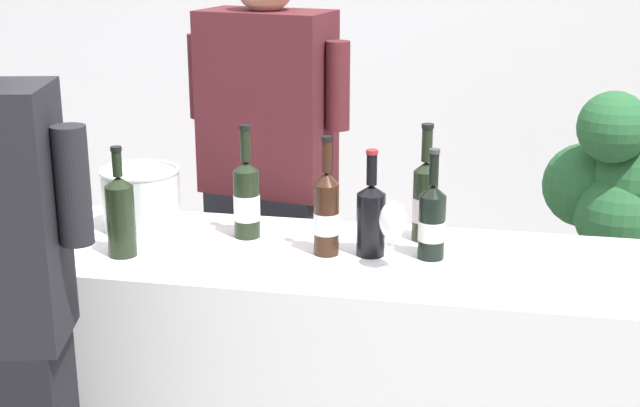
% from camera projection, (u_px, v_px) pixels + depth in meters
% --- Properties ---
extents(wall_back, '(8.00, 0.10, 2.80)m').
position_uv_depth(wall_back, '(390.00, 5.00, 4.90)').
color(wall_back, white).
rests_on(wall_back, ground_plane).
extents(counter, '(2.30, 0.61, 0.92)m').
position_uv_depth(counter, '(281.00, 392.00, 2.74)').
color(counter, white).
rests_on(counter, ground_plane).
extents(wine_bottle_0, '(0.07, 0.07, 0.35)m').
position_uv_depth(wine_bottle_0, '(326.00, 213.00, 2.55)').
color(wine_bottle_0, black).
rests_on(wine_bottle_0, counter).
extents(wine_bottle_1, '(0.08, 0.08, 0.35)m').
position_uv_depth(wine_bottle_1, '(425.00, 199.00, 2.66)').
color(wine_bottle_1, black).
rests_on(wine_bottle_1, counter).
extents(wine_bottle_3, '(0.08, 0.08, 0.34)m').
position_uv_depth(wine_bottle_3, '(247.00, 198.00, 2.69)').
color(wine_bottle_3, black).
rests_on(wine_bottle_3, counter).
extents(wine_bottle_4, '(0.08, 0.08, 0.32)m').
position_uv_depth(wine_bottle_4, '(120.00, 214.00, 2.53)').
color(wine_bottle_4, black).
rests_on(wine_bottle_4, counter).
extents(wine_bottle_5, '(0.07, 0.07, 0.30)m').
position_uv_depth(wine_bottle_5, '(39.00, 220.00, 2.53)').
color(wine_bottle_5, black).
rests_on(wine_bottle_5, counter).
extents(wine_bottle_6, '(0.07, 0.07, 0.35)m').
position_uv_depth(wine_bottle_6, '(4.00, 198.00, 2.67)').
color(wine_bottle_6, black).
rests_on(wine_bottle_6, counter).
extents(wine_bottle_7, '(0.08, 0.08, 0.34)m').
position_uv_depth(wine_bottle_7, '(50.00, 204.00, 2.64)').
color(wine_bottle_7, black).
rests_on(wine_bottle_7, counter).
extents(wine_bottle_8, '(0.08, 0.08, 0.31)m').
position_uv_depth(wine_bottle_8, '(371.00, 217.00, 2.54)').
color(wine_bottle_8, black).
rests_on(wine_bottle_8, counter).
extents(wine_bottle_9, '(0.08, 0.08, 0.32)m').
position_uv_depth(wine_bottle_9, '(432.00, 221.00, 2.52)').
color(wine_bottle_9, black).
rests_on(wine_bottle_9, counter).
extents(wine_glass, '(0.08, 0.08, 0.20)m').
position_uv_depth(wine_glass, '(393.00, 223.00, 2.43)').
color(wine_glass, silver).
rests_on(wine_glass, counter).
extents(ice_bucket, '(0.25, 0.25, 0.19)m').
position_uv_depth(ice_bucket, '(141.00, 198.00, 2.77)').
color(ice_bucket, silver).
rests_on(ice_bucket, counter).
extents(person_server, '(0.59, 0.32, 1.74)m').
position_uv_depth(person_server, '(269.00, 211.00, 3.19)').
color(person_server, black).
rests_on(person_server, ground_plane).
extents(potted_shrub, '(0.56, 0.51, 1.21)m').
position_uv_depth(potted_shrub, '(612.00, 205.00, 3.71)').
color(potted_shrub, brown).
rests_on(potted_shrub, ground_plane).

